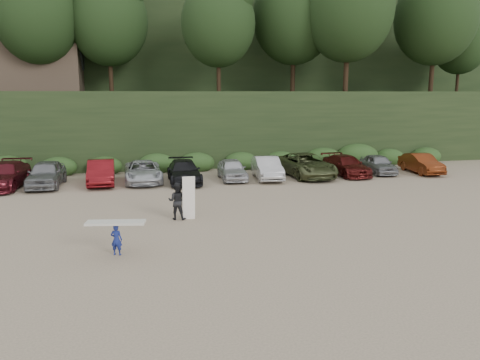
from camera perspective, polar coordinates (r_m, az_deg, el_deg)
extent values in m
plane|color=tan|center=(21.96, -3.31, -4.93)|extent=(120.00, 120.00, 0.00)
cube|color=black|center=(43.14, -7.89, 6.64)|extent=(80.00, 14.00, 6.00)
cube|color=black|center=(61.04, -9.33, 12.41)|extent=(90.00, 30.00, 16.00)
ellipsoid|color=black|center=(43.35, -8.17, 17.25)|extent=(66.00, 12.00, 10.00)
cube|color=#2B491E|center=(35.91, -7.76, 2.03)|extent=(46.20, 2.00, 1.20)
cube|color=brown|center=(45.83, -23.76, 12.35)|extent=(8.00, 6.00, 4.00)
imported|color=#54131B|center=(32.68, -26.77, 0.51)|extent=(2.64, 5.69, 1.61)
imported|color=gray|center=(32.06, -22.54, 0.70)|extent=(2.03, 4.87, 1.65)
imported|color=maroon|center=(31.73, -16.57, 0.90)|extent=(1.86, 4.83, 1.57)
imported|color=silver|center=(31.72, -11.74, 1.00)|extent=(2.54, 5.22, 1.43)
imported|color=black|center=(31.22, -6.83, 1.02)|extent=(2.05, 5.04, 1.46)
imported|color=silver|center=(32.02, -0.98, 1.31)|extent=(1.80, 4.26, 1.44)
imported|color=beige|center=(32.35, 3.31, 1.48)|extent=(2.03, 4.80, 1.54)
imported|color=#4F5833|center=(33.52, 8.06, 1.80)|extent=(3.22, 6.13, 1.64)
imported|color=#551513|center=(34.65, 12.80, 1.74)|extent=(2.37, 5.05, 1.43)
imported|color=gray|center=(36.08, 16.50, 1.89)|extent=(1.98, 4.23, 1.40)
imported|color=#63260E|center=(37.21, 21.21, 1.89)|extent=(1.76, 4.44, 1.44)
imported|color=navy|center=(17.79, -14.83, -7.05)|extent=(0.49, 0.39, 1.16)
cube|color=silver|center=(17.61, -14.93, -5.03)|extent=(2.19, 0.93, 0.08)
imported|color=black|center=(22.10, -7.68, -2.56)|extent=(1.02, 0.90, 1.76)
cube|color=white|center=(21.93, -6.27, -2.20)|extent=(0.59, 0.31, 2.07)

